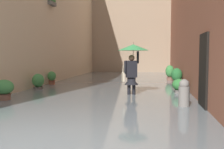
# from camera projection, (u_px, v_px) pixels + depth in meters

# --- Properties ---
(ground_plane) EXTENTS (60.00, 60.00, 0.00)m
(ground_plane) POSITION_uv_depth(u_px,v_px,m) (115.00, 87.00, 13.46)
(ground_plane) COLOR slate
(flood_water) EXTENTS (7.31, 24.46, 0.19)m
(flood_water) POSITION_uv_depth(u_px,v_px,m) (115.00, 86.00, 13.45)
(flood_water) COLOR slate
(flood_water) RESTS_ON ground_plane
(person_wading) EXTENTS (1.11, 1.11, 2.06)m
(person_wading) POSITION_uv_depth(u_px,v_px,m) (132.00, 58.00, 9.71)
(person_wading) COLOR #4C4233
(person_wading) RESTS_ON ground_plane
(potted_plant_mid_right) EXTENTS (0.50, 0.50, 0.84)m
(potted_plant_mid_right) POSITION_uv_depth(u_px,v_px,m) (38.00, 83.00, 11.22)
(potted_plant_mid_right) COLOR #66605B
(potted_plant_mid_right) RESTS_ON ground_plane
(potted_plant_far_right) EXTENTS (0.41, 0.41, 0.82)m
(potted_plant_far_right) POSITION_uv_depth(u_px,v_px,m) (52.00, 79.00, 13.12)
(potted_plant_far_right) COLOR brown
(potted_plant_far_right) RESTS_ON ground_plane
(potted_plant_mid_left) EXTENTS (0.49, 0.49, 1.03)m
(potted_plant_mid_left) POSITION_uv_depth(u_px,v_px,m) (170.00, 73.00, 15.25)
(potted_plant_mid_left) COLOR brown
(potted_plant_mid_left) RESTS_ON ground_plane
(potted_plant_far_left) EXTENTS (0.51, 0.51, 1.00)m
(potted_plant_far_left) POSITION_uv_depth(u_px,v_px,m) (177.00, 77.00, 12.68)
(potted_plant_far_left) COLOR brown
(potted_plant_far_left) RESTS_ON ground_plane
(potted_plant_near_left) EXTENTS (0.51, 0.51, 0.72)m
(potted_plant_near_left) POSITION_uv_depth(u_px,v_px,m) (179.00, 87.00, 10.10)
(potted_plant_near_left) COLOR #66605B
(potted_plant_near_left) RESTS_ON ground_plane
(potted_plant_near_right) EXTENTS (0.62, 0.62, 0.83)m
(potted_plant_near_right) POSITION_uv_depth(u_px,v_px,m) (4.00, 90.00, 8.59)
(potted_plant_near_right) COLOR brown
(potted_plant_near_right) RESTS_ON ground_plane
(mooring_bollard) EXTENTS (0.30, 0.30, 0.94)m
(mooring_bollard) POSITION_uv_depth(u_px,v_px,m) (184.00, 96.00, 7.49)
(mooring_bollard) COLOR slate
(mooring_bollard) RESTS_ON ground_plane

